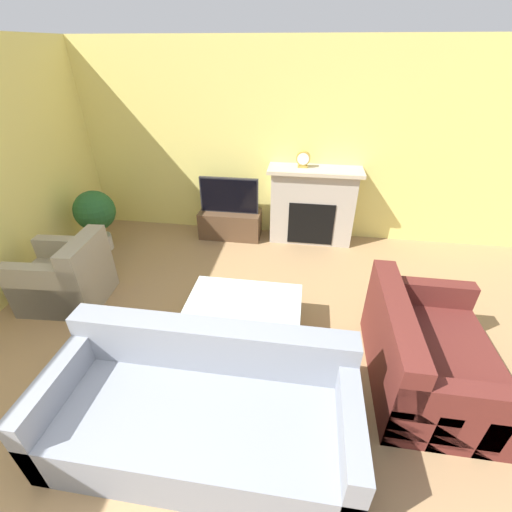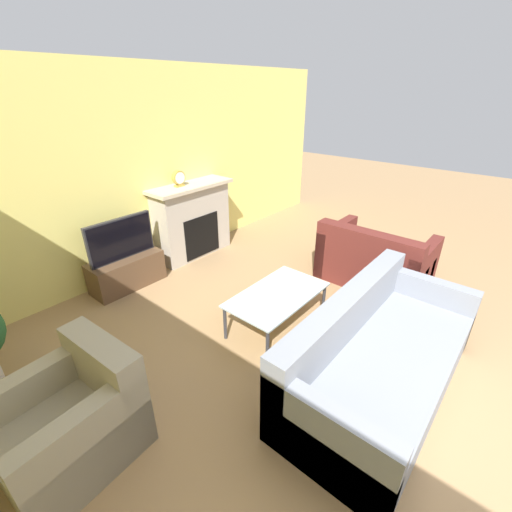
{
  "view_description": "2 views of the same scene",
  "coord_description": "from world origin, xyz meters",
  "px_view_note": "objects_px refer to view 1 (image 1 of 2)",
  "views": [
    {
      "loc": [
        0.68,
        -0.54,
        2.56
      ],
      "look_at": [
        0.23,
        2.46,
        0.7
      ],
      "focal_mm": 24.0,
      "sensor_mm": 36.0,
      "label": 1
    },
    {
      "loc": [
        -2.34,
        0.27,
        2.4
      ],
      "look_at": [
        0.27,
        2.47,
        0.71
      ],
      "focal_mm": 24.0,
      "sensor_mm": 36.0,
      "label": 2
    }
  ],
  "objects_px": {
    "couch_sectional": "(203,411)",
    "mantel_clock": "(303,159)",
    "coffee_table": "(245,302)",
    "potted_plant": "(95,213)",
    "tv": "(229,195)",
    "armchair_by_window": "(67,279)",
    "couch_loveseat": "(426,357)"
  },
  "relations": [
    {
      "from": "potted_plant",
      "to": "couch_sectional",
      "type": "bearing_deg",
      "value": -48.35
    },
    {
      "from": "armchair_by_window",
      "to": "tv",
      "type": "bearing_deg",
      "value": 136.7
    },
    {
      "from": "armchair_by_window",
      "to": "mantel_clock",
      "type": "relative_size",
      "value": 4.04
    },
    {
      "from": "mantel_clock",
      "to": "tv",
      "type": "bearing_deg",
      "value": -175.44
    },
    {
      "from": "armchair_by_window",
      "to": "mantel_clock",
      "type": "xyz_separation_m",
      "value": [
        2.55,
        1.91,
        0.94
      ]
    },
    {
      "from": "tv",
      "to": "armchair_by_window",
      "type": "distance_m",
      "value": 2.4
    },
    {
      "from": "potted_plant",
      "to": "mantel_clock",
      "type": "xyz_separation_m",
      "value": [
        2.82,
        0.74,
        0.67
      ]
    },
    {
      "from": "couch_sectional",
      "to": "coffee_table",
      "type": "height_order",
      "value": "couch_sectional"
    },
    {
      "from": "couch_loveseat",
      "to": "potted_plant",
      "type": "relative_size",
      "value": 1.51
    },
    {
      "from": "couch_loveseat",
      "to": "armchair_by_window",
      "type": "height_order",
      "value": "same"
    },
    {
      "from": "couch_sectional",
      "to": "coffee_table",
      "type": "distance_m",
      "value": 1.17
    },
    {
      "from": "coffee_table",
      "to": "mantel_clock",
      "type": "distance_m",
      "value": 2.32
    },
    {
      "from": "tv",
      "to": "couch_sectional",
      "type": "bearing_deg",
      "value": -81.37
    },
    {
      "from": "tv",
      "to": "mantel_clock",
      "type": "bearing_deg",
      "value": 4.56
    },
    {
      "from": "tv",
      "to": "armchair_by_window",
      "type": "height_order",
      "value": "tv"
    },
    {
      "from": "couch_sectional",
      "to": "couch_loveseat",
      "type": "bearing_deg",
      "value": 23.76
    },
    {
      "from": "tv",
      "to": "mantel_clock",
      "type": "xyz_separation_m",
      "value": [
        1.05,
        0.08,
        0.56
      ]
    },
    {
      "from": "couch_sectional",
      "to": "potted_plant",
      "type": "xyz_separation_m",
      "value": [
        -2.25,
        2.53,
        0.28
      ]
    },
    {
      "from": "couch_sectional",
      "to": "mantel_clock",
      "type": "height_order",
      "value": "mantel_clock"
    },
    {
      "from": "couch_sectional",
      "to": "mantel_clock",
      "type": "relative_size",
      "value": 9.65
    },
    {
      "from": "armchair_by_window",
      "to": "potted_plant",
      "type": "xyz_separation_m",
      "value": [
        -0.27,
        1.17,
        0.27
      ]
    },
    {
      "from": "coffee_table",
      "to": "mantel_clock",
      "type": "bearing_deg",
      "value": 77.76
    },
    {
      "from": "tv",
      "to": "armchair_by_window",
      "type": "bearing_deg",
      "value": -129.38
    },
    {
      "from": "potted_plant",
      "to": "mantel_clock",
      "type": "relative_size",
      "value": 3.95
    },
    {
      "from": "couch_loveseat",
      "to": "mantel_clock",
      "type": "distance_m",
      "value": 2.93
    },
    {
      "from": "coffee_table",
      "to": "potted_plant",
      "type": "xyz_separation_m",
      "value": [
        -2.36,
        1.37,
        0.19
      ]
    },
    {
      "from": "couch_loveseat",
      "to": "mantel_clock",
      "type": "bearing_deg",
      "value": 25.41
    },
    {
      "from": "coffee_table",
      "to": "mantel_clock",
      "type": "height_order",
      "value": "mantel_clock"
    },
    {
      "from": "coffee_table",
      "to": "mantel_clock",
      "type": "relative_size",
      "value": 4.99
    },
    {
      "from": "tv",
      "to": "potted_plant",
      "type": "xyz_separation_m",
      "value": [
        -1.77,
        -0.66,
        -0.11
      ]
    },
    {
      "from": "tv",
      "to": "coffee_table",
      "type": "relative_size",
      "value": 0.78
    },
    {
      "from": "armchair_by_window",
      "to": "potted_plant",
      "type": "bearing_deg",
      "value": -171.0
    }
  ]
}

